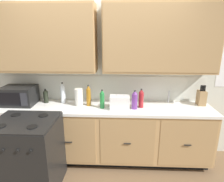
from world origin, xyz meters
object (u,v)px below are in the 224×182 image
object	(u,v)px
bottle_violet	(135,100)
bottle_clear	(63,93)
knife_block	(201,98)
bottle_dark	(46,96)
bottle_green	(102,99)
bottle_amber	(89,96)
microwave	(19,96)
toaster	(120,102)
paper_towel_roll	(79,97)
bottle_red	(141,98)
stove_range	(28,155)

from	to	relation	value
bottle_violet	bottle_clear	bearing A→B (deg)	169.28
bottle_violet	knife_block	bearing A→B (deg)	11.62
knife_block	bottle_violet	distance (m)	1.04
bottle_dark	bottle_green	distance (m)	0.93
bottle_amber	bottle_green	xyz separation A→B (m)	(0.21, -0.09, -0.02)
microwave	bottle_amber	bearing A→B (deg)	-0.22
microwave	toaster	world-z (taller)	microwave
toaster	bottle_green	world-z (taller)	bottle_green
toaster	paper_towel_roll	distance (m)	0.62
bottle_red	knife_block	bearing A→B (deg)	8.95
stove_range	paper_towel_roll	xyz separation A→B (m)	(0.54, 0.66, 0.56)
bottle_red	stove_range	bearing A→B (deg)	-156.92
toaster	bottle_red	bearing A→B (deg)	12.96
toaster	bottle_clear	world-z (taller)	bottle_clear
knife_block	bottle_green	size ratio (longest dim) A/B	1.12
bottle_amber	bottle_red	distance (m)	0.78
stove_range	bottle_clear	bearing A→B (deg)	71.04
toaster	bottle_clear	bearing A→B (deg)	166.40
paper_towel_roll	bottle_red	xyz separation A→B (m)	(0.92, -0.03, 0.01)
stove_range	bottle_violet	bearing A→B (deg)	22.26
bottle_dark	bottle_clear	world-z (taller)	bottle_clear
bottle_green	bottle_violet	distance (m)	0.47
microwave	bottle_clear	world-z (taller)	bottle_clear
knife_block	bottle_dark	xyz separation A→B (m)	(-2.39, -0.00, -0.01)
toaster	bottle_amber	bearing A→B (deg)	166.51
microwave	paper_towel_roll	size ratio (longest dim) A/B	1.85
paper_towel_roll	bottle_violet	bearing A→B (deg)	-6.90
toaster	bottle_green	distance (m)	0.26
bottle_amber	bottle_violet	size ratio (longest dim) A/B	1.16
stove_range	microwave	distance (m)	0.96
bottle_clear	bottle_green	world-z (taller)	bottle_clear
paper_towel_roll	toaster	bearing A→B (deg)	-9.85
bottle_dark	bottle_clear	bearing A→B (deg)	0.48
paper_towel_roll	bottle_green	distance (m)	0.37
toaster	paper_towel_roll	bearing A→B (deg)	170.15
bottle_dark	toaster	bearing A→B (deg)	-10.37
paper_towel_roll	bottle_clear	xyz separation A→B (m)	(-0.27, 0.11, 0.03)
knife_block	bottle_amber	world-z (taller)	bottle_amber
microwave	bottle_green	xyz separation A→B (m)	(1.28, -0.10, -0.00)
toaster	bottle_red	size ratio (longest dim) A/B	0.99
microwave	toaster	distance (m)	1.54
toaster	bottle_green	xyz separation A→B (m)	(-0.26, 0.02, 0.04)
toaster	bottle_violet	world-z (taller)	bottle_violet
toaster	bottle_red	distance (m)	0.32
bottle_green	stove_range	bearing A→B (deg)	-147.54
bottle_red	bottle_violet	size ratio (longest dim) A/B	1.03
microwave	toaster	size ratio (longest dim) A/B	1.71
stove_range	bottle_dark	world-z (taller)	bottle_dark
bottle_green	bottle_red	world-z (taller)	bottle_red
stove_range	bottle_violet	distance (m)	1.58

